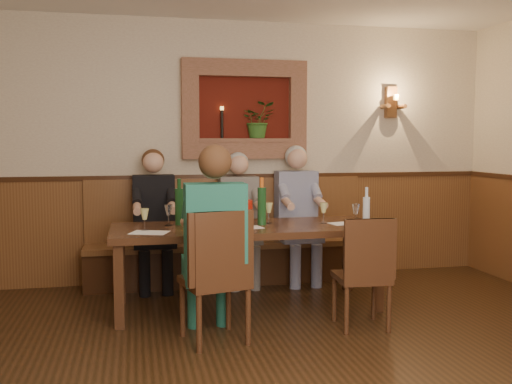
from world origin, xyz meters
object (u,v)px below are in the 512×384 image
chair_near_right (362,295)px  person_bench_right (298,225)px  dining_table (246,234)px  person_bench_mid (240,230)px  wine_bottle_green_a (262,205)px  chair_near_left (216,303)px  wine_bottle_green_b (179,206)px  bench (229,252)px  water_bottle (366,210)px  person_bench_left (155,232)px  spittoon_bucket (240,214)px  person_chair_front (214,260)px

chair_near_right → person_bench_right: bearing=96.5°
dining_table → person_bench_mid: bearing=83.5°
person_bench_mid → wine_bottle_green_a: size_ratio=3.23×
chair_near_left → wine_bottle_green_b: 1.21m
wine_bottle_green_a → wine_bottle_green_b: wine_bottle_green_a is taller
bench → wine_bottle_green_a: wine_bottle_green_a is taller
bench → water_bottle: (1.05, -1.18, 0.56)m
person_bench_right → bench: bearing=171.7°
bench → wine_bottle_green_b: size_ratio=7.08×
chair_near_left → water_bottle: (1.45, 0.58, 0.60)m
person_bench_left → person_bench_right: bearing=-0.0°
chair_near_right → person_bench_left: (-1.59, 1.59, 0.33)m
chair_near_right → wine_bottle_green_b: wine_bottle_green_b is taller
bench → wine_bottle_green_b: 1.13m
chair_near_left → wine_bottle_green_a: bearing=44.6°
dining_table → person_bench_left: bearing=133.3°
bench → water_bottle: 1.68m
person_bench_left → water_bottle: person_bench_left is taller
spittoon_bucket → wine_bottle_green_b: wine_bottle_green_b is taller
person_bench_mid → chair_near_left: bearing=-106.6°
dining_table → person_bench_left: person_bench_left is taller
bench → person_bench_right: person_bench_right is taller
wine_bottle_green_a → water_bottle: (0.90, -0.29, -0.04)m
person_chair_front → wine_bottle_green_a: person_chair_front is taller
person_bench_right → wine_bottle_green_b: 1.50m
person_chair_front → water_bottle: bearing=20.2°
bench → chair_near_left: bench is taller
bench → wine_bottle_green_a: bearing=-80.2°
person_bench_mid → spittoon_bucket: bearing=-100.3°
chair_near_left → wine_bottle_green_b: wine_bottle_green_b is taller
person_chair_front → water_bottle: person_chair_front is taller
chair_near_left → water_bottle: water_bottle is taller
wine_bottle_green_a → chair_near_left: bearing=-122.4°
dining_table → person_bench_mid: person_bench_mid is taller
bench → chair_near_left: bearing=-102.8°
dining_table → bench: bench is taller
bench → person_bench_left: 0.84m
bench → person_bench_mid: bearing=-47.6°
person_bench_left → wine_bottle_green_a: (0.94, -0.79, 0.34)m
wine_bottle_green_b → water_bottle: wine_bottle_green_b is taller
dining_table → wine_bottle_green_b: wine_bottle_green_b is taller
person_bench_mid → wine_bottle_green_b: person_bench_mid is taller
person_bench_right → person_bench_mid: bearing=179.8°
chair_near_left → wine_bottle_green_b: size_ratio=2.40×
chair_near_right → person_chair_front: bearing=-175.1°
spittoon_bucket → water_bottle: (1.13, -0.12, 0.02)m
person_bench_left → bench: bearing=7.6°
person_bench_left → wine_bottle_green_b: (0.21, -0.65, 0.33)m
spittoon_bucket → dining_table: bearing=57.3°
dining_table → bench: (0.00, 0.94, -0.35)m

